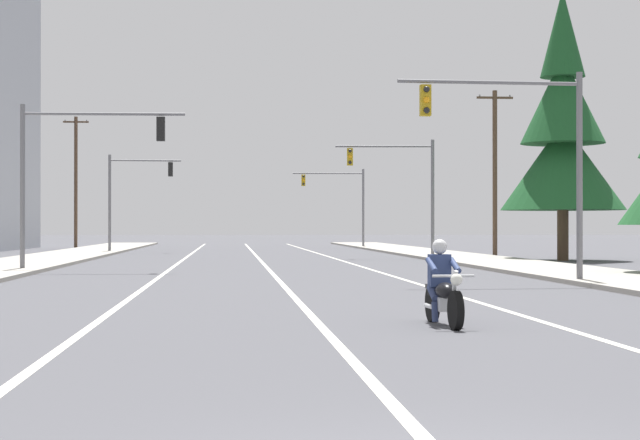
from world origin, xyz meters
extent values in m
cube|color=beige|center=(0.04, 45.00, 0.00)|extent=(0.16, 100.00, 0.01)
cube|color=beige|center=(-3.80, 45.00, 0.00)|extent=(0.16, 100.00, 0.01)
cube|color=beige|center=(3.99, 45.00, 0.00)|extent=(0.16, 100.00, 0.01)
cube|color=#9E998E|center=(10.43, 40.00, 0.07)|extent=(4.40, 110.00, 0.14)
cube|color=#9E998E|center=(-10.43, 40.00, 0.07)|extent=(4.40, 110.00, 0.14)
cylinder|color=black|center=(2.15, 10.26, 0.32)|extent=(0.15, 0.65, 0.64)
cylinder|color=black|center=(2.07, 11.81, 0.32)|extent=(0.15, 0.65, 0.64)
cylinder|color=silver|center=(2.15, 10.36, 0.64)|extent=(0.09, 0.33, 0.68)
sphere|color=white|center=(2.16, 10.21, 0.82)|extent=(0.20, 0.20, 0.20)
cylinder|color=silver|center=(2.15, 10.41, 0.87)|extent=(0.70, 0.08, 0.04)
ellipsoid|color=black|center=(2.12, 10.92, 0.60)|extent=(0.35, 0.58, 0.28)
cube|color=silver|center=(2.11, 11.04, 0.37)|extent=(0.26, 0.45, 0.24)
cube|color=black|center=(2.10, 11.36, 0.54)|extent=(0.31, 0.53, 0.12)
cube|color=black|center=(2.07, 11.76, 0.62)|extent=(0.22, 0.37, 0.08)
cylinder|color=silver|center=(1.95, 11.43, 0.30)|extent=(0.11, 0.55, 0.08)
cube|color=navy|center=(2.10, 11.32, 0.92)|extent=(0.37, 0.26, 0.56)
sphere|color=silver|center=(2.10, 11.30, 1.33)|extent=(0.26, 0.26, 0.26)
cylinder|color=navy|center=(2.25, 11.19, 0.54)|extent=(0.16, 0.45, 0.30)
cylinder|color=navy|center=(2.27, 11.01, 0.24)|extent=(0.12, 0.16, 0.35)
cylinder|color=navy|center=(2.31, 11.07, 1.02)|extent=(0.13, 0.53, 0.27)
cylinder|color=navy|center=(1.97, 11.17, 0.54)|extent=(0.16, 0.45, 0.30)
cylinder|color=navy|center=(1.96, 10.99, 0.24)|extent=(0.12, 0.16, 0.35)
cylinder|color=navy|center=(1.91, 11.05, 1.02)|extent=(0.13, 0.53, 0.27)
cylinder|color=slate|center=(8.73, 23.69, 3.10)|extent=(0.18, 0.18, 6.20)
cylinder|color=slate|center=(6.02, 23.57, 5.85)|extent=(5.42, 0.34, 0.11)
cube|color=#B79319|center=(4.13, 23.49, 5.30)|extent=(0.31, 0.25, 0.90)
sphere|color=black|center=(4.13, 23.33, 5.60)|extent=(0.18, 0.18, 0.18)
sphere|color=orange|center=(4.13, 23.33, 5.30)|extent=(0.18, 0.18, 0.18)
sphere|color=black|center=(4.13, 23.33, 5.00)|extent=(0.18, 0.18, 0.18)
cylinder|color=slate|center=(-9.11, 33.40, 3.10)|extent=(0.18, 0.18, 6.20)
cylinder|color=slate|center=(-6.12, 33.27, 5.85)|extent=(5.98, 0.38, 0.11)
cube|color=black|center=(-4.03, 33.17, 5.30)|extent=(0.31, 0.25, 0.90)
sphere|color=black|center=(-4.02, 33.33, 5.60)|extent=(0.18, 0.18, 0.18)
sphere|color=orange|center=(-4.02, 33.33, 5.30)|extent=(0.18, 0.18, 0.18)
sphere|color=black|center=(-4.02, 33.33, 5.00)|extent=(0.18, 0.18, 0.18)
cylinder|color=slate|center=(9.08, 48.02, 3.10)|extent=(0.18, 0.18, 6.20)
cylinder|color=slate|center=(6.55, 48.19, 5.85)|extent=(5.07, 0.45, 0.11)
cube|color=#B79319|center=(4.77, 48.31, 5.30)|extent=(0.32, 0.26, 0.90)
sphere|color=black|center=(4.76, 48.15, 5.60)|extent=(0.18, 0.18, 0.18)
sphere|color=orange|center=(4.76, 48.15, 5.30)|extent=(0.18, 0.18, 0.18)
sphere|color=black|center=(4.76, 48.15, 5.00)|extent=(0.18, 0.18, 0.18)
cylinder|color=slate|center=(-9.00, 61.15, 3.10)|extent=(0.18, 0.18, 6.20)
cylinder|color=slate|center=(-6.77, 61.27, 5.85)|extent=(4.46, 0.34, 0.11)
cube|color=black|center=(-5.21, 61.35, 5.30)|extent=(0.31, 0.26, 0.90)
sphere|color=black|center=(-5.22, 61.50, 5.60)|extent=(0.18, 0.18, 0.18)
sphere|color=orange|center=(-5.22, 61.50, 5.30)|extent=(0.18, 0.18, 0.18)
sphere|color=black|center=(-5.22, 61.50, 5.00)|extent=(0.18, 0.18, 0.18)
cylinder|color=slate|center=(9.05, 76.54, 3.10)|extent=(0.18, 0.18, 6.20)
cylinder|color=slate|center=(6.26, 76.56, 5.85)|extent=(5.57, 0.15, 0.11)
cube|color=#B79319|center=(4.31, 76.58, 5.30)|extent=(0.30, 0.24, 0.90)
sphere|color=black|center=(4.31, 76.42, 5.60)|extent=(0.18, 0.18, 0.18)
sphere|color=orange|center=(4.31, 76.42, 5.30)|extent=(0.18, 0.18, 0.18)
sphere|color=black|center=(4.31, 76.42, 5.00)|extent=(0.18, 0.18, 0.18)
cylinder|color=#4C3828|center=(13.22, 51.31, 4.62)|extent=(0.26, 0.26, 9.23)
cube|color=#4C3828|center=(13.22, 51.31, 8.83)|extent=(2.04, 0.12, 0.12)
cylinder|color=slate|center=(12.37, 51.31, 8.93)|extent=(0.08, 0.08, 0.12)
cylinder|color=slate|center=(14.08, 51.31, 8.93)|extent=(0.08, 0.08, 0.12)
cylinder|color=#4C3828|center=(-13.10, 75.23, 5.01)|extent=(0.26, 0.26, 10.01)
cube|color=#4C3828|center=(-13.10, 75.23, 9.61)|extent=(1.92, 0.12, 0.12)
cylinder|color=slate|center=(-13.91, 75.23, 9.71)|extent=(0.08, 0.08, 0.12)
cylinder|color=slate|center=(-12.29, 75.23, 9.71)|extent=(0.08, 0.08, 0.12)
cylinder|color=#4C3828|center=(14.75, 44.01, 1.24)|extent=(0.55, 0.55, 2.47)
cone|color=#194C23|center=(14.75, 44.01, 4.64)|extent=(6.05, 6.05, 4.33)
cone|color=#194C23|center=(14.75, 44.01, 7.89)|extent=(4.11, 4.11, 4.33)
cone|color=#194C23|center=(14.75, 44.01, 11.14)|extent=(2.18, 2.18, 4.33)
camera|label=1|loc=(-1.49, -6.65, 1.68)|focal=59.71mm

